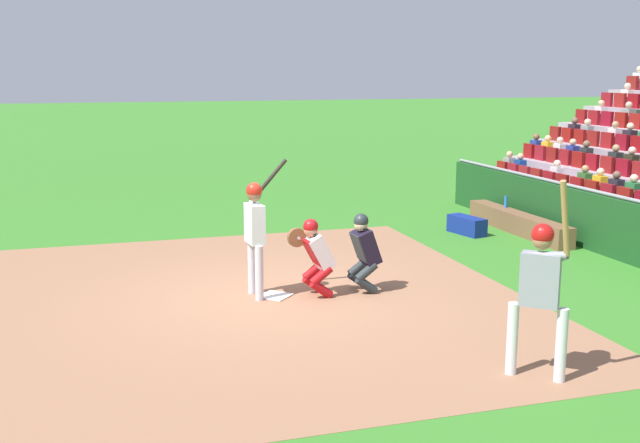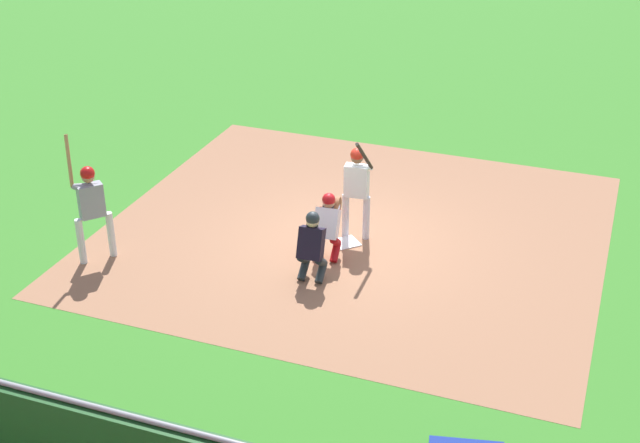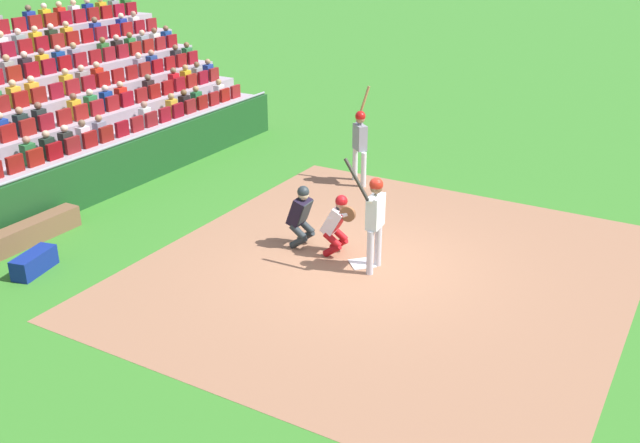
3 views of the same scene
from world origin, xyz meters
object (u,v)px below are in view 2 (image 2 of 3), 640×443
Objects in this scene: home_plate_marker at (346,242)px; on_deck_batter at (91,202)px; batter_at_plate at (357,183)px; home_plate_umpire at (312,244)px; catcher_crouching at (328,223)px.

home_plate_marker is 4.69m from on_deck_batter.
home_plate_umpire is (-0.24, -1.71, -0.43)m from batter_at_plate.
batter_at_plate is at bearing 30.02° from on_deck_batter.
on_deck_batter is at bearing -159.03° from catcher_crouching.
home_plate_marker is 0.19× the size of on_deck_batter.
home_plate_marker is 1.60m from home_plate_umpire.
on_deck_batter is (-3.88, -0.68, 0.44)m from home_plate_umpire.
batter_at_plate is 1.70× the size of catcher_crouching.
home_plate_marker is 0.34× the size of home_plate_umpire.
on_deck_batter is (-4.13, -2.38, 0.01)m from batter_at_plate.
home_plate_marker is 0.94m from catcher_crouching.
batter_at_plate reaches higher than home_plate_marker.
batter_at_plate is 1.02m from catcher_crouching.
catcher_crouching is at bearing -105.13° from batter_at_plate.
catcher_crouching is 0.54× the size of on_deck_batter.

